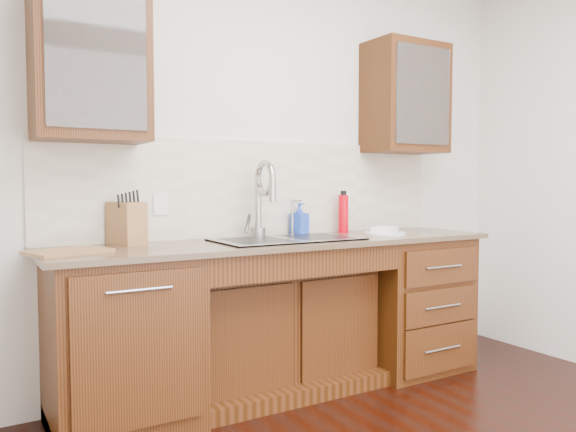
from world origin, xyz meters
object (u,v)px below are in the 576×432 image
water_bottle (343,214)px  cutting_board (68,252)px  plate (385,233)px  soap_bottle (299,219)px  knife_block (127,223)px

water_bottle → cutting_board: 1.79m
plate → cutting_board: bearing=179.6°
soap_bottle → cutting_board: (-1.45, -0.27, -0.09)m
knife_block → water_bottle: bearing=-17.9°
water_bottle → knife_block: 1.44m
water_bottle → plate: size_ratio=0.95×
water_bottle → cutting_board: (-1.77, -0.24, -0.12)m
plate → water_bottle: bearing=119.9°
water_bottle → plate: water_bottle is taller
water_bottle → knife_block: (-1.44, -0.01, -0.01)m
soap_bottle → plate: (0.47, -0.29, -0.09)m
knife_block → cutting_board: bearing=-164.4°
water_bottle → knife_block: size_ratio=1.09×
cutting_board → water_bottle: bearing=7.7°
water_bottle → cutting_board: size_ratio=0.71×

